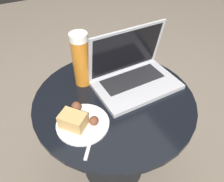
% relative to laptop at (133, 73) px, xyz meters
% --- Properties ---
extents(ground_plane, '(6.00, 6.00, 0.00)m').
position_rel_laptop_xyz_m(ground_plane, '(-0.12, -0.05, -0.60)').
color(ground_plane, '#726656').
extents(table, '(0.68, 0.68, 0.54)m').
position_rel_laptop_xyz_m(table, '(-0.12, -0.05, -0.19)').
color(table, black).
rests_on(table, ground_plane).
extents(laptop, '(0.36, 0.24, 0.25)m').
position_rel_laptop_xyz_m(laptop, '(0.00, 0.00, 0.00)').
color(laptop, '#B2B2B7').
rests_on(laptop, table).
extents(beer_glass, '(0.07, 0.07, 0.24)m').
position_rel_laptop_xyz_m(beer_glass, '(-0.20, 0.11, 0.07)').
color(beer_glass, '#C6701E').
rests_on(beer_glass, table).
extents(snack_plate, '(0.20, 0.20, 0.06)m').
position_rel_laptop_xyz_m(snack_plate, '(-0.30, -0.12, -0.03)').
color(snack_plate, white).
rests_on(snack_plate, table).
extents(fork, '(0.12, 0.15, 0.00)m').
position_rel_laptop_xyz_m(fork, '(-0.28, -0.19, -0.05)').
color(fork, silver).
rests_on(fork, table).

